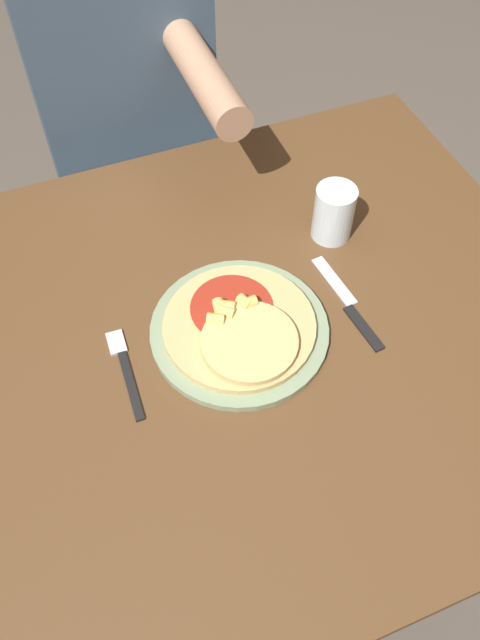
# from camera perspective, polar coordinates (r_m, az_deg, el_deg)

# --- Properties ---
(ground_plane) EXTENTS (8.00, 8.00, 0.00)m
(ground_plane) POSITION_cam_1_polar(r_m,az_deg,el_deg) (1.73, 0.88, -15.36)
(ground_plane) COLOR brown
(dining_table) EXTENTS (1.11, 0.99, 0.76)m
(dining_table) POSITION_cam_1_polar(r_m,az_deg,el_deg) (1.14, 1.30, -3.78)
(dining_table) COLOR brown
(dining_table) RESTS_ON ground_plane
(plate) EXTENTS (0.30, 0.30, 0.01)m
(plate) POSITION_cam_1_polar(r_m,az_deg,el_deg) (1.04, 0.00, -1.07)
(plate) COLOR gray
(plate) RESTS_ON dining_table
(pizza) EXTENTS (0.25, 0.25, 0.04)m
(pizza) POSITION_cam_1_polar(r_m,az_deg,el_deg) (1.02, 0.08, -0.73)
(pizza) COLOR tan
(pizza) RESTS_ON plate
(fork) EXTENTS (0.03, 0.18, 0.00)m
(fork) POSITION_cam_1_polar(r_m,az_deg,el_deg) (1.02, -10.49, -4.27)
(fork) COLOR black
(fork) RESTS_ON dining_table
(knife) EXTENTS (0.03, 0.22, 0.00)m
(knife) POSITION_cam_1_polar(r_m,az_deg,el_deg) (1.10, 9.86, 1.50)
(knife) COLOR black
(knife) RESTS_ON dining_table
(drinking_glass) EXTENTS (0.07, 0.07, 0.11)m
(drinking_glass) POSITION_cam_1_polar(r_m,az_deg,el_deg) (1.17, 8.56, 9.66)
(drinking_glass) COLOR silver
(drinking_glass) RESTS_ON dining_table
(person_diner) EXTENTS (0.38, 0.52, 1.30)m
(person_diner) POSITION_cam_1_polar(r_m,az_deg,el_deg) (1.52, -10.42, 18.93)
(person_diner) COLOR #2D2D38
(person_diner) RESTS_ON ground_plane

